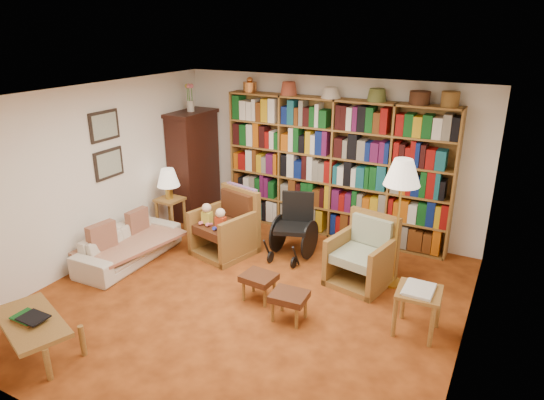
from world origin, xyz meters
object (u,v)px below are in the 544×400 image
Objects in this scene: floor_lamp at (402,178)px; side_table_papers at (419,298)px; sofa at (129,245)px; wheelchair at (294,228)px; coffee_table at (32,324)px; side_table_lamp at (170,208)px; armchair_leather at (228,227)px; armchair_sage at (363,257)px; footstool_b at (289,298)px; footstool_a at (259,279)px.

floor_lamp is 1.49m from side_table_papers.
side_table_papers is at bearing -61.77° from floor_lamp.
wheelchair is (2.03, 1.28, 0.19)m from sofa.
side_table_papers is (2.04, -1.10, 0.00)m from wheelchair.
side_table_papers is 4.09m from coffee_table.
wheelchair reaches higher than side_table_lamp.
side_table_lamp is at bearing 173.10° from armchair_leather.
armchair_sage reaches higher than side_table_lamp.
armchair_leather is 0.57× the size of floor_lamp.
armchair_sage is 0.53× the size of floor_lamp.
armchair_sage reaches higher than coffee_table.
sofa is at bearing -139.57° from armchair_leather.
floor_lamp is (2.46, 0.18, 1.08)m from armchair_leather.
side_table_lamp is 0.61× the size of armchair_leather.
sofa is 2.72m from footstool_b.
footstool_b is (0.53, -0.22, 0.00)m from footstool_a.
footstool_a is at bearing -42.32° from armchair_leather.
footstool_a is (-0.98, -1.07, -0.07)m from armchair_sage.
coffee_table is at bearing -98.85° from armchair_leather.
armchair_leather is 2.69m from floor_lamp.
floor_lamp is at bearing -6.04° from wheelchair.
side_table_papers is (0.50, -0.94, -1.04)m from floor_lamp.
side_table_lamp is 4.26m from side_table_papers.
floor_lamp is (0.39, 0.09, 1.13)m from armchair_sage.
side_table_papers is at bearing -12.29° from side_table_lamp.
floor_lamp reaches higher than footstool_b.
side_table_papers is at bearing -89.29° from sofa.
side_table_papers is (0.90, -0.85, 0.09)m from armchair_sage.
wheelchair is at bearing -59.57° from sofa.
armchair_leather reaches higher than side_table_papers.
armchair_leather is at bearing 137.68° from footstool_a.
armchair_leather is 2.27× the size of footstool_a.
footstool_a is at bearing 52.41° from coffee_table.
wheelchair is 2.22× the size of footstool_a.
wheelchair reaches higher than coffee_table.
sofa is 1.45× the size of coffee_table.
footstool_b is at bearing -109.51° from armchair_sage.
side_table_lamp is 0.52× the size of coffee_table.
side_table_papers is at bearing -14.43° from armchair_leather.
side_table_lamp is at bearing 103.18° from coffee_table.
armchair_leather is (1.10, 0.94, 0.15)m from sofa.
armchair_leather is at bearing -6.90° from side_table_lamp.
sofa is 2.97× the size of side_table_papers.
wheelchair reaches higher than armchair_sage.
sofa is at bearing 174.35° from footstool_b.
coffee_table is (-2.53, -3.08, 0.01)m from armchair_sage.
armchair_sage is 1.46m from footstool_a.
side_table_lamp reaches higher than sofa.
footstool_a is (2.18, -0.05, 0.04)m from sofa.
armchair_sage is at bearing 50.60° from coffee_table.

